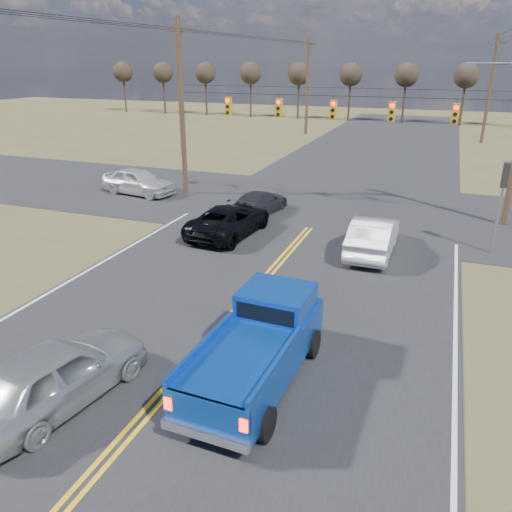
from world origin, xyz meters
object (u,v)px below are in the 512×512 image
(pickup_truck, at_px, (259,346))
(silver_suv, at_px, (56,374))
(white_car_queue, at_px, (373,235))
(dgrey_car_queue, at_px, (259,202))
(black_suv, at_px, (229,220))
(cross_car_west, at_px, (138,181))

(pickup_truck, xyz_separation_m, silver_suv, (-4.19, -2.58, -0.19))
(pickup_truck, distance_m, white_car_queue, 10.36)
(pickup_truck, distance_m, dgrey_car_queue, 15.00)
(black_suv, xyz_separation_m, cross_car_west, (-8.26, 4.99, 0.09))
(silver_suv, relative_size, dgrey_car_queue, 1.12)
(black_suv, xyz_separation_m, dgrey_car_queue, (0.13, 3.75, -0.10))
(pickup_truck, xyz_separation_m, white_car_queue, (1.39, 10.27, -0.20))
(cross_car_west, bearing_deg, pickup_truck, -129.97)
(pickup_truck, xyz_separation_m, cross_car_west, (-13.57, 15.31, -0.20))
(dgrey_car_queue, bearing_deg, white_car_queue, 157.37)
(cross_car_west, bearing_deg, black_suv, -112.71)
(pickup_truck, relative_size, cross_car_west, 1.18)
(black_suv, height_order, cross_car_west, cross_car_west)
(pickup_truck, height_order, cross_car_west, pickup_truck)
(black_suv, distance_m, white_car_queue, 6.71)
(black_suv, relative_size, cross_car_west, 1.10)
(silver_suv, bearing_deg, pickup_truck, -138.89)
(white_car_queue, relative_size, cross_car_west, 1.03)
(white_car_queue, bearing_deg, dgrey_car_queue, -29.92)
(cross_car_west, bearing_deg, silver_suv, -143.85)
(black_suv, height_order, dgrey_car_queue, black_suv)
(dgrey_car_queue, bearing_deg, pickup_truck, 117.61)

